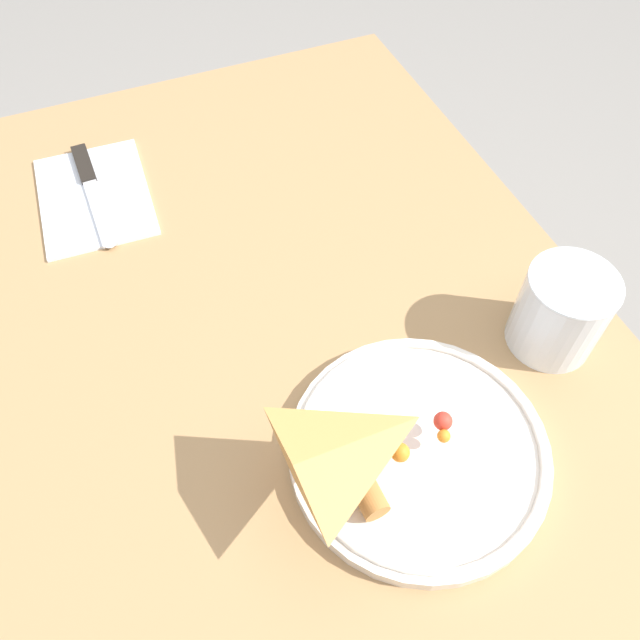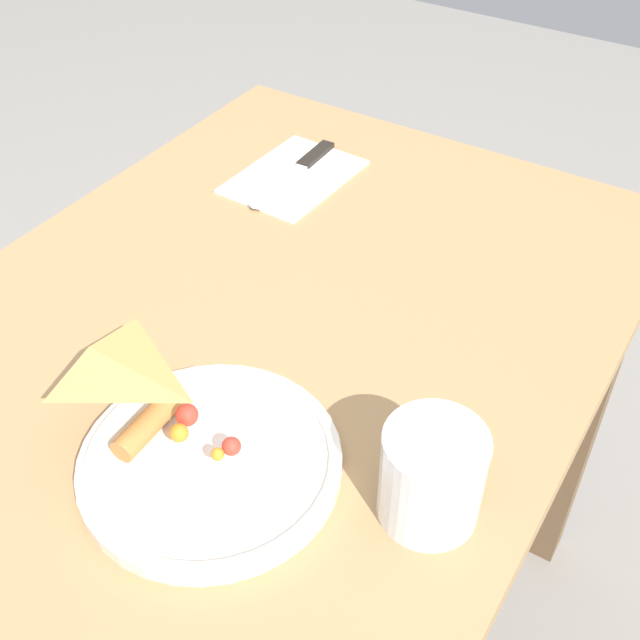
# 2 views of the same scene
# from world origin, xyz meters

# --- Properties ---
(ground_plane) EXTENTS (6.00, 6.00, 0.00)m
(ground_plane) POSITION_xyz_m (0.00, 0.00, 0.00)
(ground_plane) COLOR gray
(dining_table) EXTENTS (1.05, 0.71, 0.77)m
(dining_table) POSITION_xyz_m (0.00, 0.00, 0.64)
(dining_table) COLOR #A87F51
(dining_table) RESTS_ON ground_plane
(plate_pizza) EXTENTS (0.24, 0.24, 0.05)m
(plate_pizza) POSITION_xyz_m (0.16, 0.07, 0.78)
(plate_pizza) COLOR silver
(plate_pizza) RESTS_ON dining_table
(milk_glass) EXTENTS (0.09, 0.09, 0.10)m
(milk_glass) POSITION_xyz_m (0.10, 0.27, 0.81)
(milk_glass) COLOR white
(milk_glass) RESTS_ON dining_table
(napkin_folded) EXTENTS (0.19, 0.14, 0.00)m
(napkin_folded) POSITION_xyz_m (-0.31, -0.14, 0.77)
(napkin_folded) COLOR silver
(napkin_folded) RESTS_ON dining_table
(butter_knife) EXTENTS (0.20, 0.02, 0.01)m
(butter_knife) POSITION_xyz_m (-0.32, -0.14, 0.78)
(butter_knife) COLOR black
(butter_knife) RESTS_ON napkin_folded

